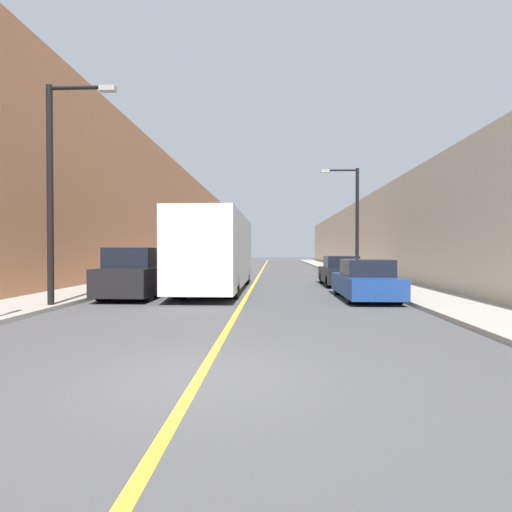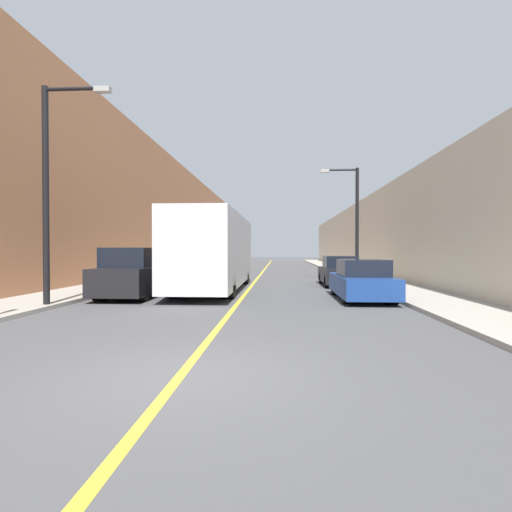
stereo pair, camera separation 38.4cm
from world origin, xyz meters
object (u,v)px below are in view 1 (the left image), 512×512
at_px(bus, 218,251).
at_px(car_right_near, 365,281).
at_px(parked_suv_left, 138,274).
at_px(street_lamp_left, 56,180).
at_px(car_right_mid, 340,272).
at_px(street_lamp_right, 354,216).

distance_m(bus, car_right_near, 6.97).
height_order(parked_suv_left, street_lamp_left, street_lamp_left).
xyz_separation_m(car_right_near, car_right_mid, (0.04, 5.94, 0.02)).
bearing_deg(parked_suv_left, bus, 45.71).
height_order(bus, street_lamp_right, street_lamp_right).
bearing_deg(street_lamp_left, street_lamp_right, 44.25).
xyz_separation_m(parked_suv_left, street_lamp_left, (-1.49, -3.28, 3.18)).
xyz_separation_m(parked_suv_left, street_lamp_right, (10.09, 8.00, 2.97)).
bearing_deg(parked_suv_left, car_right_mid, 32.14).
height_order(parked_suv_left, car_right_near, parked_suv_left).
relative_size(car_right_mid, street_lamp_left, 0.62).
xyz_separation_m(bus, parked_suv_left, (-2.79, -2.85, -0.93)).
height_order(car_right_near, car_right_mid, car_right_mid).
distance_m(car_right_mid, street_lamp_right, 4.14).
bearing_deg(car_right_near, parked_suv_left, 177.84).
bearing_deg(car_right_mid, street_lamp_right, 63.98).
distance_m(parked_suv_left, car_right_near, 8.89).
distance_m(bus, car_right_mid, 6.81).
height_order(car_right_near, street_lamp_left, street_lamp_left).
bearing_deg(bus, parked_suv_left, -134.29).
distance_m(bus, street_lamp_left, 7.80).
bearing_deg(bus, car_right_mid, 24.13).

